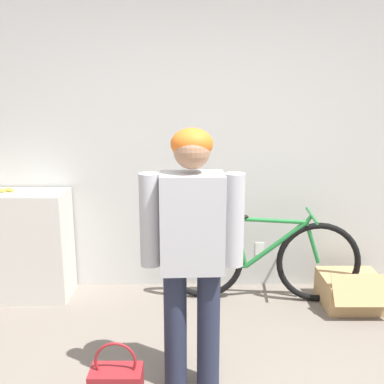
# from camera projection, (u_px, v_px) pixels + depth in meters

# --- Properties ---
(wall_back) EXTENTS (8.00, 0.07, 2.60)m
(wall_back) POSITION_uv_depth(u_px,v_px,m) (200.00, 145.00, 3.92)
(wall_back) COLOR silver
(wall_back) RESTS_ON ground_plane
(side_shelf) EXTENTS (0.84, 0.40, 0.93)m
(side_shelf) POSITION_uv_depth(u_px,v_px,m) (20.00, 245.00, 3.86)
(side_shelf) COLOR beige
(side_shelf) RESTS_ON ground_plane
(person) EXTENTS (0.59, 0.25, 1.57)m
(person) POSITION_uv_depth(u_px,v_px,m) (192.00, 240.00, 2.56)
(person) COLOR #23283D
(person) RESTS_ON ground_plane
(bicycle) EXTENTS (1.68, 0.46, 0.77)m
(bicycle) POSITION_uv_depth(u_px,v_px,m) (260.00, 259.00, 3.81)
(bicycle) COLOR black
(bicycle) RESTS_ON ground_plane
(cardboard_box) EXTENTS (0.49, 0.56, 0.34)m
(cardboard_box) POSITION_uv_depth(u_px,v_px,m) (351.00, 290.00, 3.77)
(cardboard_box) COLOR tan
(cardboard_box) RESTS_ON ground_plane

